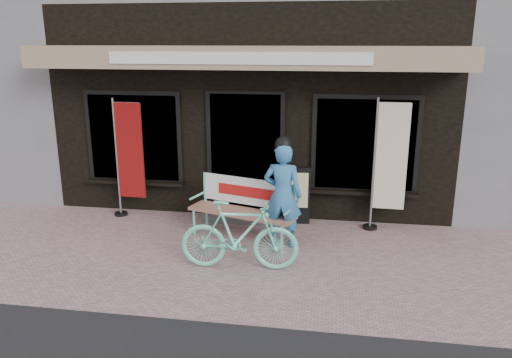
% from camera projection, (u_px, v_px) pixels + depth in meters
% --- Properties ---
extents(ground, '(70.00, 70.00, 0.00)m').
position_uv_depth(ground, '(221.00, 263.00, 6.97)').
color(ground, '#AD8487').
rests_on(ground, ground).
extents(storefront, '(7.00, 6.77, 6.00)m').
position_uv_depth(storefront, '(269.00, 41.00, 10.89)').
color(storefront, black).
rests_on(storefront, ground).
extents(bench, '(1.77, 0.93, 0.93)m').
position_uv_depth(bench, '(244.00, 204.00, 7.79)').
color(bench, '#6FDABD').
rests_on(bench, ground).
extents(person, '(0.61, 0.43, 1.68)m').
position_uv_depth(person, '(283.00, 193.00, 7.39)').
color(person, teal).
rests_on(person, ground).
extents(bicycle, '(1.63, 0.56, 0.97)m').
position_uv_depth(bicycle, '(239.00, 235.00, 6.70)').
color(bicycle, '#6FDABD').
rests_on(bicycle, ground).
extents(nobori_red, '(0.61, 0.23, 2.08)m').
position_uv_depth(nobori_red, '(128.00, 157.00, 8.58)').
color(nobori_red, gray).
rests_on(nobori_red, ground).
extents(nobori_cream, '(0.63, 0.24, 2.16)m').
position_uv_depth(nobori_cream, '(388.00, 164.00, 7.92)').
color(nobori_cream, gray).
rests_on(nobori_cream, ground).
extents(menu_stand, '(0.49, 0.14, 0.98)m').
position_uv_depth(menu_stand, '(296.00, 195.00, 8.38)').
color(menu_stand, black).
rests_on(menu_stand, ground).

